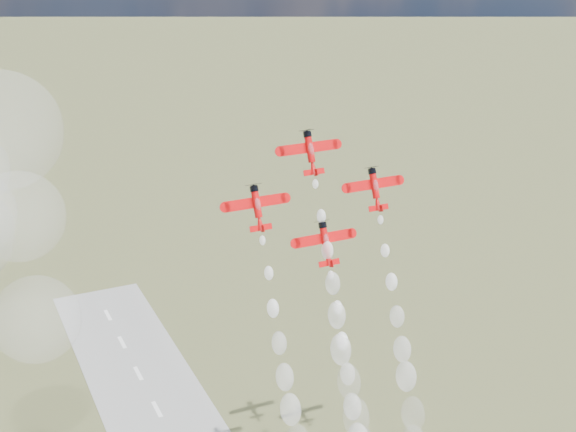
# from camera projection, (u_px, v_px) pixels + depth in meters

# --- Properties ---
(plane_lead) EXTENTS (11.68, 5.51, 7.89)m
(plane_lead) POSITION_uv_depth(u_px,v_px,m) (310.00, 152.00, 147.08)
(plane_lead) COLOR red
(plane_lead) RESTS_ON ground
(plane_left) EXTENTS (11.68, 5.51, 7.89)m
(plane_left) POSITION_uv_depth(u_px,v_px,m) (257.00, 207.00, 142.36)
(plane_left) COLOR red
(plane_left) RESTS_ON ground
(plane_right) EXTENTS (11.68, 5.51, 7.89)m
(plane_right) POSITION_uv_depth(u_px,v_px,m) (375.00, 188.00, 151.76)
(plane_right) COLOR red
(plane_right) RESTS_ON ground
(plane_slot) EXTENTS (11.68, 5.51, 7.89)m
(plane_slot) POSITION_uv_depth(u_px,v_px,m) (325.00, 242.00, 147.04)
(plane_slot) COLOR red
(plane_slot) RESTS_ON ground
(smoke_trail_lead) EXTENTS (5.14, 22.45, 48.46)m
(smoke_trail_lead) POSITION_uv_depth(u_px,v_px,m) (351.00, 395.00, 147.22)
(smoke_trail_lead) COLOR white
(smoke_trail_lead) RESTS_ON plane_lead
(smoke_trail_right) EXTENTS (5.34, 22.74, 48.42)m
(smoke_trail_right) POSITION_uv_depth(u_px,v_px,m) (413.00, 424.00, 151.69)
(smoke_trail_right) COLOR white
(smoke_trail_right) RESTS_ON plane_right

